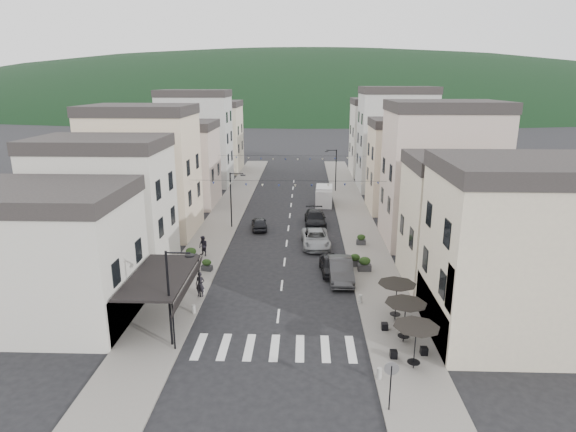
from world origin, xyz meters
name	(u,v)px	position (x,y,z in m)	size (l,w,h in m)	color
ground	(272,367)	(0.00, 0.00, 0.00)	(700.00, 700.00, 0.00)	black
sidewalk_left	(228,212)	(-7.50, 32.00, 0.06)	(4.00, 76.00, 0.12)	slate
sidewalk_right	(353,213)	(7.50, 32.00, 0.06)	(4.00, 76.00, 0.12)	slate
hill_backdrop	(303,105)	(0.00, 300.00, 0.00)	(640.00, 360.00, 70.00)	black
boutique_building	(35,263)	(-15.50, 5.00, 4.00)	(12.00, 8.00, 8.00)	beige
bistro_building	(520,260)	(14.50, 4.00, 5.00)	(10.00, 8.00, 10.00)	beige
boutique_awning	(164,277)	(-7.25, 5.00, 3.11)	(3.77, 7.50, 3.28)	black
buildings_row_left	(179,154)	(-14.50, 37.75, 6.12)	(10.20, 54.16, 14.00)	beige
buildings_row_right	(408,155)	(14.50, 36.59, 6.32)	(10.20, 54.16, 14.50)	beige
cafe_terrace	(406,307)	(7.70, 2.80, 2.36)	(2.50, 8.10, 2.53)	black
streetlamp_left_near	(173,289)	(-5.82, 2.00, 3.70)	(1.70, 0.56, 6.00)	black
streetlamp_left_far	(233,194)	(-5.82, 26.00, 3.70)	(1.70, 0.56, 6.00)	black
streetlamp_right_far	(334,166)	(5.82, 44.00, 3.70)	(1.70, 0.56, 6.00)	black
traffic_sign	(391,376)	(5.80, -3.50, 1.93)	(0.70, 0.07, 2.70)	black
bollards	(278,314)	(0.00, 5.50, 0.42)	(11.66, 10.26, 0.60)	gray
bunting_near	(287,184)	(0.00, 22.00, 5.65)	(19.00, 0.28, 0.62)	black
bunting_far	(292,158)	(0.00, 38.00, 5.65)	(19.00, 0.28, 0.62)	black
parked_car_a	(331,265)	(3.89, 13.67, 0.70)	(1.64, 4.09, 1.39)	black
parked_car_b	(341,270)	(4.60, 12.26, 0.85)	(1.81, 5.18, 1.71)	#313133
parked_car_c	(316,238)	(2.80, 20.29, 0.77)	(2.56, 5.55, 1.54)	gray
parked_car_d	(315,219)	(2.88, 27.07, 0.80)	(2.24, 5.51, 1.60)	black
parked_car_e	(259,223)	(-3.09, 25.51, 0.66)	(1.57, 3.90, 1.33)	black
delivery_van	(324,195)	(4.20, 36.59, 1.22)	(2.33, 5.27, 2.48)	silver
pedestrian_a	(200,284)	(-5.80, 8.65, 1.04)	(0.67, 0.44, 1.84)	black
pedestrian_b	(203,246)	(-7.29, 16.98, 1.04)	(0.89, 0.69, 1.84)	black
planter_la	(207,265)	(-6.31, 13.56, 0.60)	(0.97, 0.67, 0.99)	#2C2D2F
planter_lb	(191,254)	(-8.13, 15.82, 0.69)	(1.09, 0.66, 1.17)	#2C2C2E
planter_ra	(365,264)	(6.69, 13.96, 0.71)	(1.10, 0.62, 1.21)	#2E2E30
planter_rb	(355,260)	(6.00, 15.00, 0.64)	(1.08, 0.84, 1.07)	#2C2C2E
planter_rc	(361,240)	(7.15, 20.59, 0.61)	(0.92, 0.54, 1.01)	#313134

